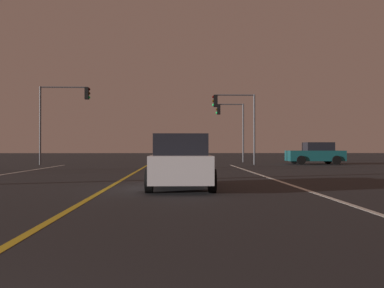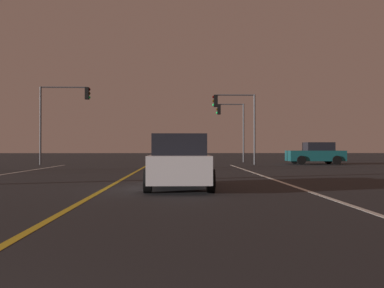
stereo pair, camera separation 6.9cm
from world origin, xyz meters
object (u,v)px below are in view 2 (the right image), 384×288
at_px(car_lead_same_lane, 179,162).
at_px(traffic_light_near_left, 64,107).
at_px(traffic_light_near_right, 234,112).
at_px(traffic_light_far_right, 230,119).
at_px(car_crossing_side, 316,154).

bearing_deg(car_lead_same_lane, traffic_light_near_left, 24.79).
distance_m(car_lead_same_lane, traffic_light_near_right, 19.31).
xyz_separation_m(car_lead_same_lane, traffic_light_far_right, (4.53, 24.10, 3.00)).
distance_m(traffic_light_near_left, traffic_light_far_right, 14.23).
bearing_deg(traffic_light_near_right, traffic_light_far_right, -93.97).
xyz_separation_m(traffic_light_near_left, traffic_light_far_right, (13.12, 5.50, -0.53)).
xyz_separation_m(car_crossing_side, car_lead_same_lane, (-10.62, -19.32, 0.00)).
distance_m(traffic_light_near_right, traffic_light_far_right, 5.51).
bearing_deg(traffic_light_near_left, traffic_light_far_right, 22.75).
distance_m(car_crossing_side, car_lead_same_lane, 22.05).
bearing_deg(car_crossing_side, car_lead_same_lane, 61.22).
relative_size(car_crossing_side, traffic_light_far_right, 0.83).
xyz_separation_m(car_crossing_side, traffic_light_near_left, (-19.21, -0.73, 3.53)).
bearing_deg(car_crossing_side, traffic_light_near_right, 6.40).
bearing_deg(car_lead_same_lane, car_crossing_side, -28.78).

